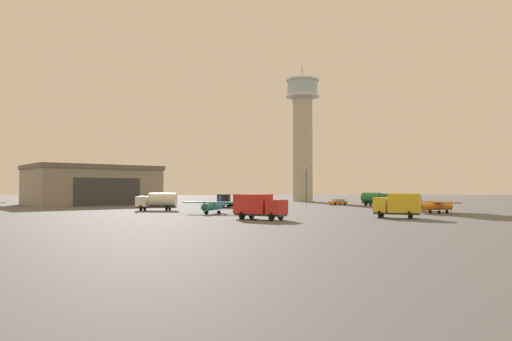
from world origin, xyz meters
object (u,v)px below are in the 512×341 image
(airplane_teal, at_px, (213,206))
(truck_fuel_tanker_white, at_px, (157,201))
(control_tower, at_px, (302,131))
(light_post_west, at_px, (306,182))
(airplane_orange, at_px, (435,205))
(truck_flatbed_black, at_px, (225,201))
(traffic_cone_near_right, at_px, (137,211))
(traffic_cone_near_left, at_px, (275,209))
(truck_fuel_tanker_green, at_px, (375,198))
(car_orange, at_px, (338,202))
(truck_box_red, at_px, (259,206))
(truck_box_yellow, at_px, (398,205))

(airplane_teal, xyz_separation_m, truck_fuel_tanker_white, (-9.99, 10.63, 0.42))
(control_tower, distance_m, light_post_west, 27.31)
(truck_fuel_tanker_white, bearing_deg, airplane_orange, 171.45)
(truck_flatbed_black, relative_size, traffic_cone_near_right, 12.04)
(light_post_west, xyz_separation_m, traffic_cone_near_right, (-33.23, -38.56, -5.09))
(truck_flatbed_black, height_order, light_post_west, light_post_west)
(airplane_orange, xyz_separation_m, traffic_cone_near_left, (-23.84, 8.49, -0.89))
(truck_fuel_tanker_green, distance_m, car_orange, 8.99)
(airplane_teal, xyz_separation_m, truck_fuel_tanker_green, (34.63, 29.59, 0.41))
(truck_fuel_tanker_green, bearing_deg, airplane_teal, -93.63)
(control_tower, xyz_separation_m, car_orange, (3.67, -28.97, -20.13))
(truck_box_red, bearing_deg, truck_box_yellow, 42.64)
(truck_fuel_tanker_white, bearing_deg, car_orange, -141.07)
(control_tower, height_order, airplane_teal, control_tower)
(truck_fuel_tanker_green, distance_m, truck_box_red, 51.13)
(truck_flatbed_black, height_order, traffic_cone_near_right, truck_flatbed_black)
(truck_box_red, xyz_separation_m, light_post_west, (15.04, 54.62, 3.64))
(airplane_orange, height_order, truck_fuel_tanker_green, truck_fuel_tanker_green)
(airplane_teal, distance_m, truck_box_red, 14.34)
(traffic_cone_near_left, bearing_deg, truck_box_red, -101.20)
(truck_flatbed_black, bearing_deg, truck_box_red, 18.84)
(truck_fuel_tanker_white, bearing_deg, light_post_west, -129.30)
(truck_box_yellow, distance_m, light_post_west, 53.01)
(control_tower, bearing_deg, truck_flatbed_black, -118.59)
(truck_fuel_tanker_green, distance_m, truck_flatbed_black, 33.71)
(traffic_cone_near_left, xyz_separation_m, traffic_cone_near_right, (-22.29, -4.63, -0.09))
(truck_fuel_tanker_white, height_order, truck_box_red, truck_box_red)
(truck_box_yellow, bearing_deg, airplane_teal, 4.09)
(control_tower, xyz_separation_m, airplane_teal, (-23.88, -64.03, -19.62))
(truck_box_yellow, xyz_separation_m, traffic_cone_near_right, (-36.45, 14.23, -1.49))
(airplane_orange, height_order, light_post_west, light_post_west)
(truck_fuel_tanker_green, height_order, truck_flatbed_black, truck_fuel_tanker_green)
(truck_box_red, bearing_deg, truck_flatbed_black, 134.32)
(truck_box_yellow, relative_size, traffic_cone_near_right, 11.14)
(truck_box_red, bearing_deg, control_tower, 114.01)
(truck_fuel_tanker_green, relative_size, car_orange, 1.30)
(truck_fuel_tanker_white, height_order, car_orange, truck_fuel_tanker_white)
(airplane_orange, xyz_separation_m, truck_box_yellow, (-9.68, -10.37, 0.52))
(truck_fuel_tanker_green, bearing_deg, control_tower, 153.20)
(airplane_teal, relative_size, traffic_cone_near_left, 12.27)
(traffic_cone_near_right, bearing_deg, truck_fuel_tanker_white, 75.25)
(airplane_orange, relative_size, truck_box_yellow, 1.48)
(truck_box_red, bearing_deg, light_post_west, 111.53)
(airplane_orange, relative_size, light_post_west, 1.00)
(airplane_orange, distance_m, truck_flatbed_black, 40.36)
(truck_flatbed_black, relative_size, truck_box_red, 0.98)
(control_tower, relative_size, truck_fuel_tanker_white, 5.74)
(truck_box_yellow, relative_size, truck_fuel_tanker_white, 0.87)
(traffic_cone_near_right, bearing_deg, airplane_orange, -4.79)
(truck_flatbed_black, xyz_separation_m, truck_box_red, (4.67, -35.98, 0.43))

